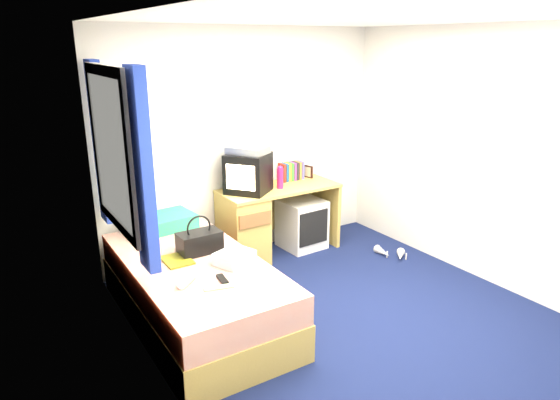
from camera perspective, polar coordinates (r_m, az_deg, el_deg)
ground at (r=4.44m, az=7.14°, el=-12.77°), size 3.40×3.40×0.00m
room_shell at (r=3.91m, az=7.95°, el=5.90°), size 3.40×3.40×3.40m
bed at (r=4.25m, az=-9.64°, el=-10.23°), size 1.01×2.00×0.54m
pillow at (r=4.85m, az=-13.35°, el=-2.53°), size 0.63×0.44×0.13m
desk at (r=5.33m, az=-2.69°, el=-2.47°), size 1.30×0.55×0.75m
storage_cube at (r=5.64m, az=2.50°, el=-2.71°), size 0.47×0.47×0.55m
crt_tv at (r=5.12m, az=-3.67°, el=3.10°), size 0.55×0.55×0.41m
vcr at (r=5.07m, az=-3.70°, el=5.73°), size 0.44×0.47×0.07m
book_row at (r=5.60m, az=1.30°, el=3.31°), size 0.27×0.13×0.20m
picture_frame at (r=5.71m, az=3.27°, el=3.26°), size 0.05×0.12×0.14m
pink_water_bottle at (r=5.27m, az=0.02°, el=2.49°), size 0.09×0.09×0.22m
aerosol_can at (r=5.25m, az=-1.33°, el=2.16°), size 0.05×0.05×0.17m
handbag at (r=4.25m, az=-9.18°, el=-4.70°), size 0.36×0.21×0.33m
towel at (r=4.04m, az=-5.25°, el=-6.56°), size 0.35×0.32×0.09m
magazine at (r=4.15m, az=-11.68°, el=-6.75°), size 0.21×0.28×0.01m
water_bottle at (r=3.76m, az=-10.58°, el=-8.89°), size 0.20×0.19×0.07m
colour_swatch_fan at (r=3.67m, az=-6.98°, el=-9.89°), size 0.23×0.11×0.01m
remote_control at (r=3.78m, az=-6.60°, el=-8.98°), size 0.07×0.16×0.02m
window_assembly at (r=4.02m, az=-18.19°, el=5.02°), size 0.11×1.42×1.40m
white_heels at (r=5.57m, az=12.63°, el=-6.03°), size 0.27×0.39×0.09m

